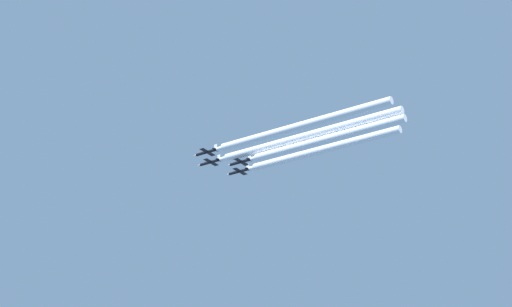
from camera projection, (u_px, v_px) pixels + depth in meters
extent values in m
cylinder|color=black|center=(210.00, 162.00, 413.01)|extent=(1.17, 10.10, 1.17)
cone|color=silver|center=(199.00, 165.00, 415.99)|extent=(1.11, 1.70, 1.11)
ellipsoid|color=black|center=(206.00, 162.00, 414.33)|extent=(0.64, 2.34, 0.53)
cube|color=black|center=(211.00, 162.00, 412.71)|extent=(8.50, 2.02, 0.13)
cube|color=black|center=(219.00, 160.00, 410.69)|extent=(3.61, 1.17, 0.13)
cube|color=silver|center=(219.00, 157.00, 411.34)|extent=(0.11, 1.38, 1.81)
cylinder|color=black|center=(220.00, 160.00, 410.32)|extent=(0.88, 0.64, 0.88)
cylinder|color=black|center=(207.00, 152.00, 399.47)|extent=(1.17, 10.10, 1.17)
cone|color=silver|center=(195.00, 155.00, 402.45)|extent=(1.11, 1.70, 1.11)
ellipsoid|color=black|center=(202.00, 152.00, 400.79)|extent=(0.64, 2.34, 0.53)
cube|color=black|center=(208.00, 152.00, 399.18)|extent=(8.50, 2.02, 0.13)
cube|color=black|center=(216.00, 150.00, 397.15)|extent=(3.61, 1.17, 0.13)
cube|color=silver|center=(216.00, 146.00, 397.80)|extent=(0.11, 1.38, 1.81)
cylinder|color=black|center=(217.00, 149.00, 396.78)|extent=(0.88, 0.64, 0.88)
cylinder|color=black|center=(239.00, 172.00, 417.15)|extent=(1.17, 10.10, 1.17)
cone|color=silver|center=(228.00, 174.00, 420.13)|extent=(1.11, 1.70, 1.11)
ellipsoid|color=black|center=(235.00, 172.00, 418.47)|extent=(0.64, 2.34, 0.53)
cube|color=black|center=(240.00, 171.00, 416.86)|extent=(8.50, 2.02, 0.13)
cube|color=black|center=(248.00, 169.00, 414.83)|extent=(3.61, 1.17, 0.13)
cube|color=silver|center=(248.00, 166.00, 415.48)|extent=(0.11, 1.38, 1.81)
cylinder|color=black|center=(249.00, 169.00, 414.46)|extent=(0.88, 0.64, 0.88)
cylinder|color=black|center=(240.00, 162.00, 403.28)|extent=(1.17, 10.10, 1.17)
cone|color=silver|center=(229.00, 165.00, 406.27)|extent=(1.11, 1.70, 1.11)
ellipsoid|color=black|center=(236.00, 162.00, 404.61)|extent=(0.64, 2.34, 0.53)
cube|color=black|center=(241.00, 162.00, 402.99)|extent=(8.50, 2.02, 0.13)
cube|color=black|center=(250.00, 160.00, 400.96)|extent=(3.61, 1.17, 0.13)
cube|color=silver|center=(249.00, 156.00, 401.61)|extent=(0.11, 1.38, 1.81)
cylinder|color=black|center=(251.00, 159.00, 400.59)|extent=(0.88, 0.64, 0.88)
cylinder|color=white|center=(292.00, 140.00, 392.49)|extent=(1.66, 70.37, 1.66)
cylinder|color=white|center=(310.00, 135.00, 388.21)|extent=(3.16, 80.92, 3.16)
cylinder|color=white|center=(286.00, 130.00, 380.15)|extent=(1.66, 65.61, 1.66)
cylinder|color=white|center=(303.00, 125.00, 376.17)|extent=(3.16, 75.45, 3.16)
cylinder|color=white|center=(309.00, 153.00, 399.51)|extent=(1.66, 58.98, 1.66)
cylinder|color=white|center=(324.00, 149.00, 395.93)|extent=(3.16, 67.82, 3.16)
cylinder|color=white|center=(312.00, 143.00, 385.88)|extent=(1.66, 58.05, 1.66)
cylinder|color=white|center=(328.00, 139.00, 382.36)|extent=(3.16, 66.76, 3.16)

